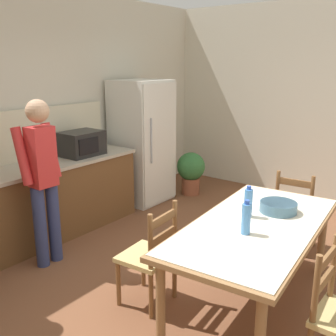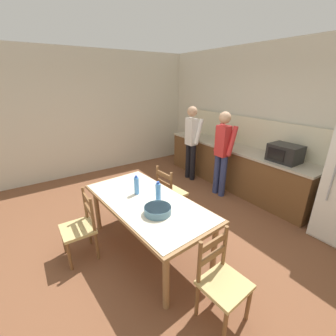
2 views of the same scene
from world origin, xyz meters
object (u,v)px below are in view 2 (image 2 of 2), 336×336
object	(u,v)px
person_at_counter	(222,150)
chair_side_near_left	(81,227)
chair_head_end	(222,281)
chair_side_far_left	(170,193)
serving_bowl	(158,210)
bottle_off_centre	(158,192)
bottle_near_centre	(137,185)
paper_bag	(221,135)
person_at_sink	(192,140)
microwave	(285,153)
dining_table	(147,206)

from	to	relation	value
person_at_counter	chair_side_near_left	bearing A→B (deg)	-175.33
chair_head_end	chair_side_far_left	distance (m)	1.85
serving_bowl	person_at_counter	distance (m)	2.26
serving_bowl	chair_side_near_left	size ratio (longest dim) A/B	0.35
chair_side_far_left	bottle_off_centre	bearing A→B (deg)	129.60
bottle_near_centre	person_at_counter	xyz separation A→B (m)	(-0.35, 2.04, 0.06)
chair_head_end	person_at_counter	size ratio (longest dim) A/B	0.54
paper_bag	bottle_off_centre	size ratio (longest dim) A/B	1.33
bottle_near_centre	person_at_sink	size ratio (longest dim) A/B	0.16
bottle_off_centre	chair_side_near_left	xyz separation A→B (m)	(-0.45, -0.91, -0.44)
person_at_counter	serving_bowl	bearing A→B (deg)	-155.52
microwave	chair_side_near_left	distance (m)	3.46
microwave	dining_table	distance (m)	2.58
bottle_off_centre	chair_side_near_left	bearing A→B (deg)	-116.27
chair_side_near_left	person_at_sink	world-z (taller)	person_at_sink
chair_head_end	chair_side_near_left	distance (m)	1.85
dining_table	paper_bag	bearing A→B (deg)	113.96
microwave	bottle_near_centre	distance (m)	2.63
chair_side_far_left	dining_table	bearing A→B (deg)	119.80
paper_bag	dining_table	xyz separation A→B (m)	(1.12, -2.53, -0.39)
paper_bag	chair_side_near_left	distance (m)	3.46
bottle_near_centre	person_at_counter	bearing A→B (deg)	99.87
paper_bag	person_at_counter	xyz separation A→B (m)	(0.53, -0.51, -0.13)
chair_side_near_left	person_at_counter	bearing A→B (deg)	95.30
microwave	chair_side_far_left	distance (m)	2.09
chair_head_end	chair_side_far_left	size ratio (longest dim) A/B	1.00
microwave	chair_side_near_left	world-z (taller)	microwave
chair_side_near_left	paper_bag	bearing A→B (deg)	103.49
serving_bowl	person_at_sink	distance (m)	2.82
paper_bag	serving_bowl	distance (m)	2.97
paper_bag	dining_table	bearing A→B (deg)	-66.04
chair_head_end	person_at_sink	distance (m)	3.45
bottle_near_centre	bottle_off_centre	bearing A→B (deg)	23.82
serving_bowl	chair_head_end	size ratio (longest dim) A/B	0.35
serving_bowl	dining_table	bearing A→B (deg)	173.15
dining_table	person_at_counter	distance (m)	2.12
bottle_near_centre	chair_side_near_left	bearing A→B (deg)	-99.21
bottle_near_centre	chair_side_near_left	xyz separation A→B (m)	(-0.12, -0.77, -0.44)
paper_bag	chair_head_end	xyz separation A→B (m)	(2.37, -2.42, -0.64)
chair_head_end	microwave	bearing A→B (deg)	15.92
chair_side_near_left	bottle_off_centre	bearing A→B (deg)	64.36
bottle_near_centre	chair_side_far_left	bearing A→B (deg)	109.11
bottle_near_centre	chair_side_near_left	world-z (taller)	bottle_near_centre
bottle_off_centre	microwave	bearing A→B (deg)	83.69
bottle_near_centre	person_at_counter	size ratio (longest dim) A/B	0.16
chair_side_near_left	person_at_counter	size ratio (longest dim) A/B	0.54
chair_side_near_left	serving_bowl	bearing A→B (deg)	47.29
bottle_off_centre	person_at_counter	xyz separation A→B (m)	(-0.68, 1.89, 0.06)
microwave	serving_bowl	bearing A→B (deg)	-90.24
person_at_counter	person_at_sink	bearing A→B (deg)	88.81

